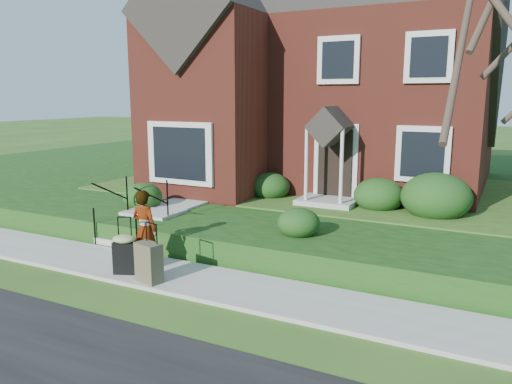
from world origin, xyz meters
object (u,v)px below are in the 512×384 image
Objects in this scene: front_steps at (143,222)px; suitcase_black at (125,252)px; woman at (145,229)px; suitcase_olive at (149,262)px.

front_steps reaches higher than suitcase_black.
woman reaches higher than suitcase_olive.
woman is at bearing 147.58° from suitcase_olive.
suitcase_olive is at bearing -48.22° from front_steps.
woman is 1.01m from suitcase_olive.
woman is at bearing -48.75° from front_steps.
front_steps is 2.33m from woman.
suitcase_olive is at bearing 134.56° from woman.
woman is (1.51, -1.72, 0.43)m from front_steps.
suitcase_olive is (0.63, -0.67, -0.43)m from woman.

